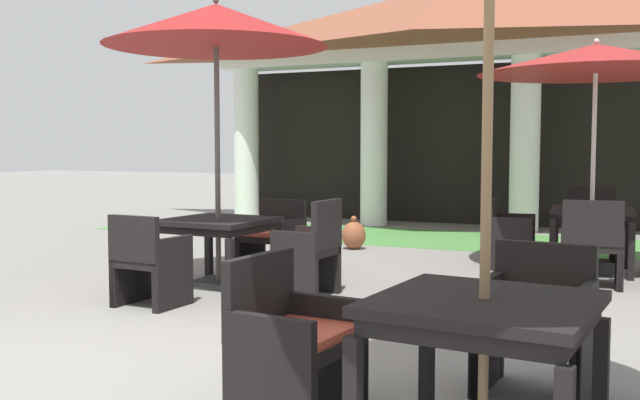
# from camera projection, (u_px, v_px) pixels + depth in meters

# --- Properties ---
(ground_plane) EXTENTS (60.00, 60.00, 0.00)m
(ground_plane) POSITION_uv_depth(u_px,v_px,m) (101.00, 360.00, 4.97)
(ground_plane) COLOR gray
(background_pavilion) EXTENTS (9.32, 2.88, 4.24)m
(background_pavilion) POSITION_uv_depth(u_px,v_px,m) (449.00, 43.00, 12.88)
(background_pavilion) COLOR white
(background_pavilion) RESTS_ON ground
(lawn_strip) EXTENTS (11.12, 2.32, 0.01)m
(lawn_strip) POSITION_uv_depth(u_px,v_px,m) (419.00, 238.00, 11.61)
(lawn_strip) COLOR #47843D
(lawn_strip) RESTS_ON ground
(patio_table_near_foreground) EXTENTS (0.96, 0.96, 0.74)m
(patio_table_near_foreground) POSITION_uv_depth(u_px,v_px,m) (592.00, 217.00, 8.40)
(patio_table_near_foreground) COLOR black
(patio_table_near_foreground) RESTS_ON ground
(patio_umbrella_near_foreground) EXTENTS (2.65, 2.65, 2.66)m
(patio_umbrella_near_foreground) POSITION_uv_depth(u_px,v_px,m) (596.00, 61.00, 8.28)
(patio_umbrella_near_foreground) COLOR #2D2D2D
(patio_umbrella_near_foreground) RESTS_ON ground
(patio_chair_near_foreground_south) EXTENTS (0.64, 0.58, 0.91)m
(patio_chair_near_foreground_south) POSITION_uv_depth(u_px,v_px,m) (592.00, 247.00, 7.55)
(patio_chair_near_foreground_south) COLOR black
(patio_chair_near_foreground_south) RESTS_ON ground
(patio_chair_near_foreground_west) EXTENTS (0.55, 0.62, 0.83)m
(patio_chair_near_foreground_west) POSITION_uv_depth(u_px,v_px,m) (509.00, 235.00, 8.73)
(patio_chair_near_foreground_west) COLOR black
(patio_chair_near_foreground_west) RESTS_ON ground
(patio_chair_near_foreground_north) EXTENTS (0.64, 0.58, 0.93)m
(patio_chair_near_foreground_north) POSITION_uv_depth(u_px,v_px,m) (591.00, 227.00, 9.29)
(patio_chair_near_foreground_north) COLOR black
(patio_chair_near_foreground_north) RESTS_ON ground
(patio_table_mid_left) EXTENTS (1.05, 1.05, 0.71)m
(patio_table_mid_left) POSITION_uv_depth(u_px,v_px,m) (218.00, 228.00, 7.55)
(patio_table_mid_left) COLOR black
(patio_table_mid_left) RESTS_ON ground
(patio_umbrella_mid_left) EXTENTS (2.27, 2.27, 2.94)m
(patio_umbrella_mid_left) POSITION_uv_depth(u_px,v_px,m) (216.00, 28.00, 7.41)
(patio_umbrella_mid_left) COLOR #2D2D2D
(patio_umbrella_mid_left) RESTS_ON ground
(patio_chair_mid_left_north) EXTENTS (0.66, 0.61, 0.82)m
(patio_chair_mid_left_north) POSITION_uv_depth(u_px,v_px,m) (273.00, 238.00, 8.52)
(patio_chair_mid_left_north) COLOR black
(patio_chair_mid_left_north) RESTS_ON ground
(patio_chair_mid_left_east) EXTENTS (0.52, 0.57, 0.94)m
(patio_chair_mid_left_east) POSITION_uv_depth(u_px,v_px,m) (310.00, 252.00, 7.07)
(patio_chair_mid_left_east) COLOR black
(patio_chair_mid_left_east) RESTS_ON ground
(patio_chair_mid_left_south) EXTENTS (0.58, 0.54, 0.84)m
(patio_chair_mid_left_south) POSITION_uv_depth(u_px,v_px,m) (149.00, 263.00, 6.62)
(patio_chair_mid_left_south) COLOR black
(patio_chair_mid_left_south) RESTS_ON ground
(patio_table_mid_right) EXTENTS (1.04, 1.04, 0.75)m
(patio_table_mid_right) POSITION_uv_depth(u_px,v_px,m) (484.00, 320.00, 3.37)
(patio_table_mid_right) COLOR black
(patio_table_mid_right) RESTS_ON ground
(patio_chair_mid_right_north) EXTENTS (0.66, 0.59, 0.87)m
(patio_chair_mid_right_north) POSITION_uv_depth(u_px,v_px,m) (536.00, 322.00, 4.29)
(patio_chair_mid_right_north) COLOR black
(patio_chair_mid_right_north) RESTS_ON ground
(patio_chair_mid_right_west) EXTENTS (0.58, 0.67, 0.87)m
(patio_chair_mid_right_west) POSITION_uv_depth(u_px,v_px,m) (292.00, 343.00, 3.90)
(patio_chair_mid_right_west) COLOR black
(patio_chair_mid_right_west) RESTS_ON ground
(terracotta_urn) EXTENTS (0.34, 0.34, 0.47)m
(terracotta_urn) POSITION_uv_depth(u_px,v_px,m) (354.00, 235.00, 10.34)
(terracotta_urn) COLOR brown
(terracotta_urn) RESTS_ON ground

